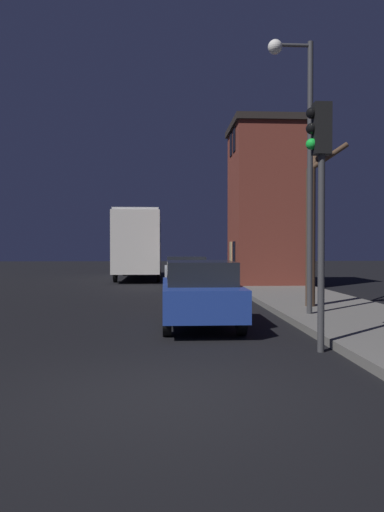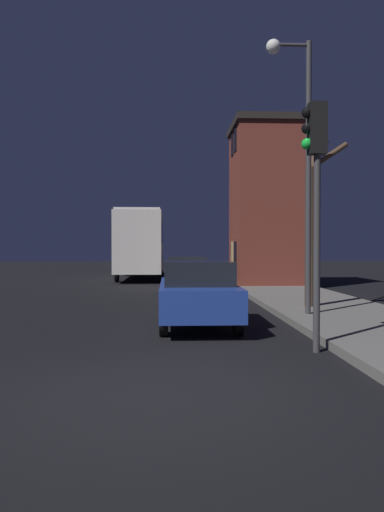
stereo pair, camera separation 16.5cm
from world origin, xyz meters
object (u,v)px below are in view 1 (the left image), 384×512
object	(u,v)px
traffic_light	(320,174)
car_near_lane	(200,291)
bus	(140,240)
bare_tree	(313,221)
car_mid_lane	(186,272)
streetlamp	(301,140)

from	to	relation	value
traffic_light	car_near_lane	bearing A→B (deg)	121.35
traffic_light	bus	distance (m)	21.34
traffic_light	car_near_lane	distance (m)	4.32
bus	car_near_lane	bearing A→B (deg)	-82.70
bare_tree	bus	world-z (taller)	bare_tree
traffic_light	bare_tree	size ratio (longest dim) A/B	0.86
traffic_light	bare_tree	bearing A→B (deg)	74.36
car_mid_lane	bus	bearing A→B (deg)	107.65
streetlamp	traffic_light	world-z (taller)	streetlamp
bare_tree	car_near_lane	size ratio (longest dim) A/B	1.15
car_near_lane	bus	bearing A→B (deg)	97.30
streetlamp	car_near_lane	xyz separation A→B (m)	(-2.60, -0.69, -3.74)
streetlamp	car_mid_lane	world-z (taller)	streetlamp
bare_tree	car_mid_lane	distance (m)	8.80
bare_tree	car_mid_lane	bearing A→B (deg)	112.58
streetlamp	bus	xyz separation A→B (m)	(-4.88, 17.11, -2.26)
streetlamp	car_near_lane	distance (m)	4.61
streetlamp	bare_tree	distance (m)	2.67
streetlamp	car_mid_lane	size ratio (longest dim) A/B	1.53
traffic_light	car_near_lane	xyz separation A→B (m)	(-1.89, 3.10, -2.33)
car_near_lane	car_mid_lane	distance (m)	10.29
traffic_light	bus	size ratio (longest dim) A/B	0.46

